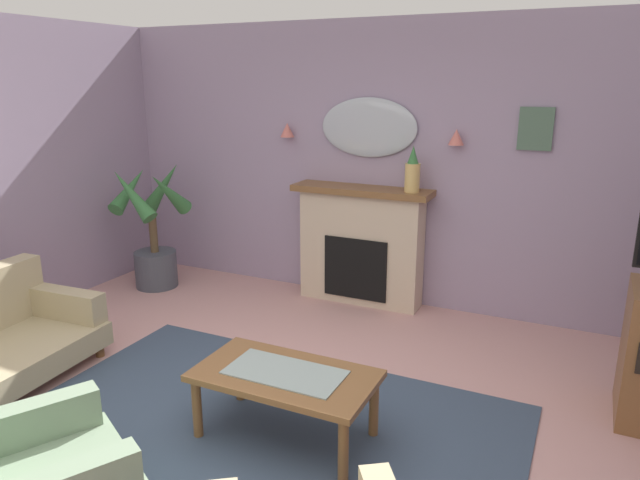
% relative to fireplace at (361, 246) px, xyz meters
% --- Properties ---
extents(floor, '(6.97, 6.77, 0.10)m').
position_rel_fireplace_xyz_m(floor, '(0.25, -2.72, -0.62)').
color(floor, '#C6938E').
rests_on(floor, ground).
extents(wall_back, '(6.97, 0.10, 2.70)m').
position_rel_fireplace_xyz_m(wall_back, '(0.25, 0.22, 0.78)').
color(wall_back, '#9E8CA8').
rests_on(wall_back, ground).
extents(patterned_rug, '(3.20, 2.40, 0.01)m').
position_rel_fireplace_xyz_m(patterned_rug, '(0.25, -2.52, -0.56)').
color(patterned_rug, '#38475B').
rests_on(patterned_rug, ground).
extents(fireplace, '(1.36, 0.36, 1.16)m').
position_rel_fireplace_xyz_m(fireplace, '(0.00, 0.00, 0.00)').
color(fireplace, beige).
rests_on(fireplace, ground).
extents(mantel_vase_right, '(0.14, 0.14, 0.42)m').
position_rel_fireplace_xyz_m(mantel_vase_right, '(0.50, -0.03, 0.77)').
color(mantel_vase_right, tan).
rests_on(mantel_vase_right, fireplace).
extents(wall_mirror, '(0.96, 0.06, 0.56)m').
position_rel_fireplace_xyz_m(wall_mirror, '(-0.00, 0.14, 1.14)').
color(wall_mirror, '#B2BCC6').
extents(wall_sconce_left, '(0.14, 0.14, 0.14)m').
position_rel_fireplace_xyz_m(wall_sconce_left, '(-0.85, 0.09, 1.09)').
color(wall_sconce_left, '#D17066').
extents(wall_sconce_right, '(0.14, 0.14, 0.14)m').
position_rel_fireplace_xyz_m(wall_sconce_right, '(0.85, 0.09, 1.09)').
color(wall_sconce_right, '#D17066').
extents(framed_picture, '(0.28, 0.03, 0.36)m').
position_rel_fireplace_xyz_m(framed_picture, '(1.50, 0.15, 1.18)').
color(framed_picture, '#4C6B56').
extents(coffee_table, '(1.10, 0.60, 0.45)m').
position_rel_fireplace_xyz_m(coffee_table, '(0.43, -2.34, -0.19)').
color(coffee_table, brown).
rests_on(coffee_table, ground).
extents(armchair_in_corner, '(1.10, 1.10, 0.71)m').
position_rel_fireplace_xyz_m(armchair_in_corner, '(-0.36, -3.55, -0.27)').
color(armchair_in_corner, gray).
rests_on(armchair_in_corner, ground).
extents(potted_plant_corner_palm, '(0.69, 0.70, 1.34)m').
position_rel_fireplace_xyz_m(potted_plant_corner_palm, '(-2.14, -0.53, 0.03)').
color(potted_plant_corner_palm, '#474C56').
rests_on(potted_plant_corner_palm, ground).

